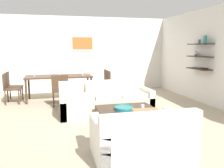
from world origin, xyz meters
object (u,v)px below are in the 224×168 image
object	(u,v)px
loveseat_white	(142,138)
coffee_table	(128,119)
wine_glass_right_far	(82,71)
wine_glass_left_near	(34,72)
decorative_bowl	(124,108)
sofa_beige	(105,102)
candle_jar	(143,107)
wine_glass_left_far	(34,72)
dining_chair_right_near	(105,83)
wine_glass_foot	(59,73)
dining_chair_right_far	(103,81)
dining_table	(59,78)
dining_chair_left_far	(12,84)
dining_chair_foot	(60,88)
wine_glass_right_near	(83,71)
dining_chair_left_near	(9,86)

from	to	relation	value
loveseat_white	coffee_table	xyz separation A→B (m)	(0.19, 1.27, -0.10)
wine_glass_right_far	wine_glass_left_near	xyz separation A→B (m)	(-1.45, -0.22, 0.01)
loveseat_white	decorative_bowl	distance (m)	1.29
sofa_beige	candle_jar	bearing A→B (deg)	-65.30
wine_glass_left_far	wine_glass_left_near	distance (m)	0.22
dining_chair_right_near	wine_glass_foot	bearing A→B (deg)	-172.52
loveseat_white	dining_chair_right_far	bearing A→B (deg)	86.00
dining_table	wine_glass_foot	world-z (taller)	wine_glass_foot
decorative_bowl	wine_glass_right_far	bearing A→B (deg)	98.92
wine_glass_left_near	dining_chair_left_far	bearing A→B (deg)	155.49
loveseat_white	wine_glass_right_far	bearing A→B (deg)	94.87
decorative_bowl	dining_chair_right_far	xyz separation A→B (m)	(0.20, 3.14, 0.09)
sofa_beige	wine_glass_right_far	distance (m)	2.05
dining_chair_foot	wine_glass_right_near	size ratio (longest dim) A/B	4.79
candle_jar	dining_chair_foot	world-z (taller)	dining_chair_foot
wine_glass_right_far	wine_glass_left_far	xyz separation A→B (m)	(-1.45, -0.00, -0.01)
candle_jar	wine_glass_left_far	bearing A→B (deg)	126.82
loveseat_white	candle_jar	xyz separation A→B (m)	(0.49, 1.25, 0.13)
coffee_table	dining_chair_foot	xyz separation A→B (m)	(-1.28, 2.10, 0.31)
dining_chair_left_far	wine_glass_foot	size ratio (longest dim) A/B	5.53
loveseat_white	coffee_table	size ratio (longest dim) A/B	1.20
coffee_table	dining_chair_left_far	distance (m)	4.14
decorative_bowl	dining_chair_right_near	world-z (taller)	dining_chair_right_near
loveseat_white	dining_chair_right_near	bearing A→B (deg)	85.60
coffee_table	dining_chair_left_far	bearing A→B (deg)	130.39
wine_glass_foot	candle_jar	bearing A→B (deg)	-58.53
sofa_beige	dining_table	world-z (taller)	sofa_beige
coffee_table	wine_glass_foot	bearing A→B (deg)	116.48
sofa_beige	wine_glass_left_near	world-z (taller)	wine_glass_left_near
dining_chair_right_near	dining_chair_right_far	bearing A→B (deg)	90.00
candle_jar	dining_table	world-z (taller)	dining_table
dining_chair_left_far	loveseat_white	bearing A→B (deg)	-60.57
coffee_table	decorative_bowl	bearing A→B (deg)	176.69
wine_glass_right_near	decorative_bowl	bearing A→B (deg)	-80.40
wine_glass_foot	wine_glass_left_far	size ratio (longest dim) A/B	1.04
sofa_beige	wine_glass_foot	world-z (taller)	wine_glass_foot
dining_table	dining_chair_left_near	world-z (taller)	dining_chair_left_near
candle_jar	dining_chair_right_near	bearing A→B (deg)	93.76
dining_table	dining_chair_right_far	bearing A→B (deg)	8.11
wine_glass_right_near	wine_glass_left_far	bearing A→B (deg)	171.37
decorative_bowl	wine_glass_left_near	bearing A→B (deg)	124.18
decorative_bowl	dining_chair_right_far	bearing A→B (deg)	86.39
wine_glass_left_near	candle_jar	bearing A→B (deg)	-51.13
decorative_bowl	wine_glass_foot	bearing A→B (deg)	115.15
dining_chair_right_far	wine_glass_foot	bearing A→B (deg)	-157.41
dining_chair_left_near	wine_glass_right_far	size ratio (longest dim) A/B	5.19
dining_table	wine_glass_left_near	xyz separation A→B (m)	(-0.72, -0.11, 0.20)
dining_chair_left_near	wine_glass_left_near	size ratio (longest dim) A/B	4.77
dining_chair_right_near	candle_jar	bearing A→B (deg)	-86.24
coffee_table	dining_chair_right_far	xyz separation A→B (m)	(0.12, 3.15, 0.31)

